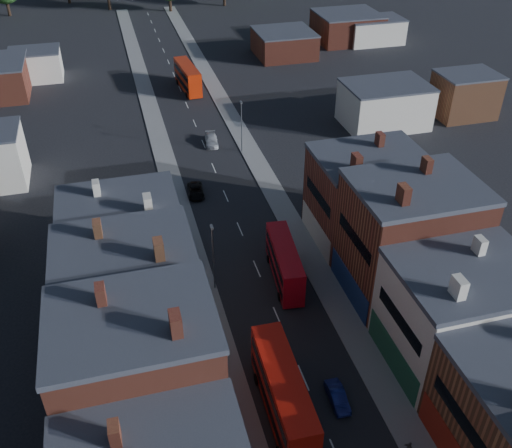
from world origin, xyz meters
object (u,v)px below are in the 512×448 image
bus_0 (283,394)px  car_2 (196,191)px  bus_1 (285,263)px  car_1 (337,397)px  ped_1 (222,399)px  bus_2 (188,77)px  car_3 (211,140)px

bus_0 → car_2: bus_0 is taller
bus_1 → car_1: size_ratio=2.77×
car_2 → car_1: bearing=-76.4°
bus_1 → ped_1: size_ratio=5.83×
bus_0 → bus_2: bearing=87.9°
car_1 → ped_1: 9.85m
bus_0 → car_3: bearing=86.6°
bus_1 → ped_1: (-10.09, -14.68, -1.34)m
bus_2 → ped_1: size_ratio=6.44×
bus_2 → ped_1: bus_2 is taller
car_3 → bus_0: bearing=-88.1°
bus_1 → car_2: 20.95m
car_2 → ped_1: bearing=-91.7°
ped_1 → car_3: bearing=-105.2°
car_3 → bus_2: bearing=96.0°
bus_2 → car_3: bus_2 is taller
car_3 → car_2: bearing=-102.8°
bus_2 → car_3: bearing=-95.8°
bus_0 → car_1: size_ratio=3.17×
car_3 → ped_1: 49.66m
bus_1 → car_1: 16.76m
bus_0 → ped_1: (-4.72, 2.07, -1.71)m
bus_0 → car_3: bus_0 is taller
car_3 → ped_1: bearing=-93.7°
car_2 → car_3: bearing=75.3°
car_1 → car_3: size_ratio=0.79×
car_2 → bus_2: bearing=86.7°
bus_1 → car_2: size_ratio=2.29×
bus_0 → car_2: (-0.82, 36.69, -2.08)m
bus_2 → car_1: bus_2 is taller
car_2 → car_3: (5.02, 14.23, 0.05)m
car_1 → car_2: car_2 is taller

